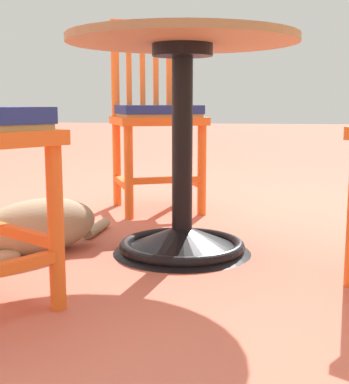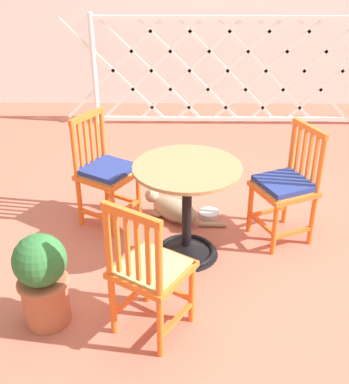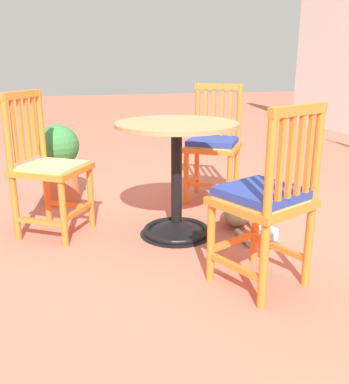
% 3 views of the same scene
% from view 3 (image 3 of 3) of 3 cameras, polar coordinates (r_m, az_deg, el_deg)
% --- Properties ---
extents(ground_plane, '(24.00, 24.00, 0.00)m').
position_cam_3_polar(ground_plane, '(2.73, 0.14, -6.67)').
color(ground_plane, '#BC604C').
extents(cafe_table, '(0.76, 0.76, 0.73)m').
position_cam_3_polar(cafe_table, '(2.77, 0.27, -0.03)').
color(cafe_table, black).
rests_on(cafe_table, ground_plane).
extents(orange_chair_near_fence, '(0.55, 0.55, 0.91)m').
position_cam_3_polar(orange_chair_near_fence, '(3.47, 5.13, 6.13)').
color(orange_chair_near_fence, orange).
rests_on(orange_chair_near_fence, ground_plane).
extents(orange_chair_by_planter, '(0.55, 0.55, 0.91)m').
position_cam_3_polar(orange_chair_by_planter, '(2.87, -16.31, 2.95)').
color(orange_chair_by_planter, orange).
rests_on(orange_chair_by_planter, ground_plane).
extents(orange_chair_facing_out, '(0.53, 0.53, 0.91)m').
position_cam_3_polar(orange_chair_facing_out, '(2.13, 11.83, -1.09)').
color(orange_chair_facing_out, orange).
rests_on(orange_chair_facing_out, ground_plane).
extents(tabby_cat, '(0.69, 0.42, 0.23)m').
position_cam_3_polar(tabby_cat, '(3.09, 8.83, -2.08)').
color(tabby_cat, '#9E896B').
rests_on(tabby_cat, ground_plane).
extents(terracotta_planter, '(0.32, 0.32, 0.62)m').
position_cam_3_polar(terracotta_planter, '(3.52, -14.85, 3.81)').
color(terracotta_planter, '#B25B3D').
rests_on(terracotta_planter, ground_plane).
extents(pet_water_bowl, '(0.17, 0.17, 0.05)m').
position_cam_3_polar(pet_water_bowl, '(2.86, 11.82, -5.35)').
color(pet_water_bowl, silver).
rests_on(pet_water_bowl, ground_plane).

